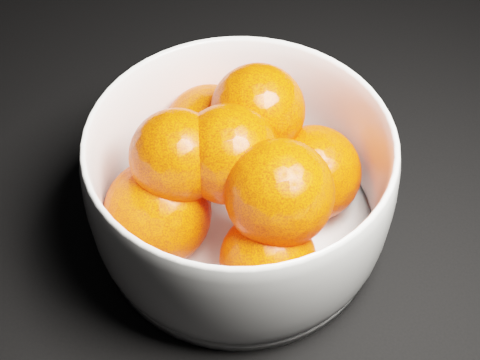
# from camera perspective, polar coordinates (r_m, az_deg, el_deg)

# --- Properties ---
(ground) EXTENTS (3.00, 3.00, 0.00)m
(ground) POSITION_cam_1_polar(r_m,az_deg,el_deg) (0.65, -19.65, 2.30)
(ground) COLOR black
(ground) RESTS_ON ground
(bowl) EXTENTS (0.23, 0.23, 0.11)m
(bowl) POSITION_cam_1_polar(r_m,az_deg,el_deg) (0.51, -0.00, -0.41)
(bowl) COLOR white
(bowl) RESTS_ON ground
(orange_pile) EXTENTS (0.19, 0.19, 0.12)m
(orange_pile) POSITION_cam_1_polar(r_m,az_deg,el_deg) (0.50, -0.49, 0.67)
(orange_pile) COLOR #FF3802
(orange_pile) RESTS_ON bowl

